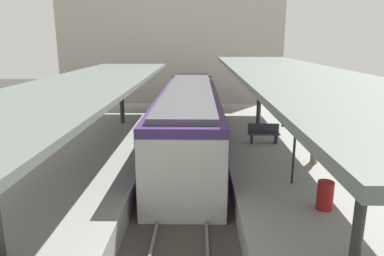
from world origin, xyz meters
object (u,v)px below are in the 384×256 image
litter_bin (325,195)px  commuter_train (189,118)px  passenger_near_bench (316,140)px  platform_sign (295,135)px  platform_bench (264,133)px

litter_bin → commuter_train: bearing=115.2°
commuter_train → passenger_near_bench: size_ratio=9.30×
commuter_train → platform_sign: commuter_train is taller
commuter_train → platform_sign: size_ratio=7.14×
platform_sign → litter_bin: bearing=-76.8°
litter_bin → platform_bench: bearing=94.6°
commuter_train → passenger_near_bench: 6.67m
commuter_train → passenger_near_bench: bearing=-43.0°
platform_bench → platform_sign: size_ratio=0.63×
litter_bin → passenger_near_bench: (0.93, 3.85, 0.48)m
litter_bin → passenger_near_bench: passenger_near_bench is taller
commuter_train → litter_bin: (3.95, -8.39, -0.33)m
commuter_train → platform_sign: 7.53m
platform_bench → passenger_near_bench: passenger_near_bench is taller
commuter_train → passenger_near_bench: commuter_train is taller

